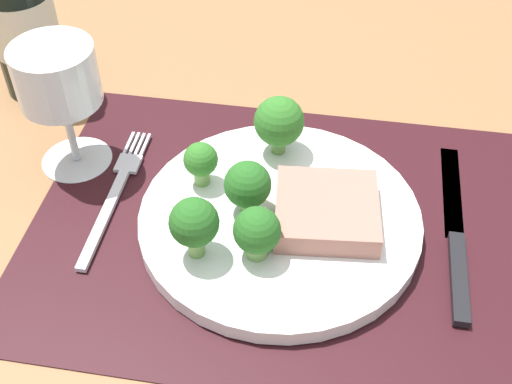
{
  "coord_description": "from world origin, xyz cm",
  "views": [
    {
      "loc": [
        4.78,
        -42.54,
        46.85
      ],
      "look_at": [
        -2.68,
        2.48,
        1.9
      ],
      "focal_mm": 46.75,
      "sensor_mm": 36.0,
      "label": 1
    }
  ],
  "objects_px": {
    "plate": "(280,220)",
    "steak": "(327,209)",
    "wine_glass": "(58,83)",
    "wine_bottle": "(20,11)",
    "fork": "(115,193)",
    "knife": "(456,240)"
  },
  "relations": [
    {
      "from": "knife",
      "to": "wine_bottle",
      "type": "relative_size",
      "value": 0.84
    },
    {
      "from": "fork",
      "to": "wine_glass",
      "type": "relative_size",
      "value": 1.4
    },
    {
      "from": "steak",
      "to": "wine_bottle",
      "type": "bearing_deg",
      "value": 153.49
    },
    {
      "from": "fork",
      "to": "wine_bottle",
      "type": "xyz_separation_m",
      "value": [
        -0.15,
        0.17,
        0.09
      ]
    },
    {
      "from": "knife",
      "to": "steak",
      "type": "bearing_deg",
      "value": -177.16
    },
    {
      "from": "plate",
      "to": "wine_glass",
      "type": "distance_m",
      "value": 0.25
    },
    {
      "from": "plate",
      "to": "steak",
      "type": "bearing_deg",
      "value": 2.38
    },
    {
      "from": "plate",
      "to": "knife",
      "type": "height_order",
      "value": "plate"
    },
    {
      "from": "plate",
      "to": "wine_bottle",
      "type": "height_order",
      "value": "wine_bottle"
    },
    {
      "from": "fork",
      "to": "wine_bottle",
      "type": "distance_m",
      "value": 0.24
    },
    {
      "from": "plate",
      "to": "fork",
      "type": "xyz_separation_m",
      "value": [
        -0.17,
        0.01,
        -0.01
      ]
    },
    {
      "from": "fork",
      "to": "knife",
      "type": "xyz_separation_m",
      "value": [
        0.33,
        -0.01,
        0.0
      ]
    },
    {
      "from": "plate",
      "to": "wine_bottle",
      "type": "bearing_deg",
      "value": 150.21
    },
    {
      "from": "fork",
      "to": "wine_bottle",
      "type": "relative_size",
      "value": 0.7
    },
    {
      "from": "plate",
      "to": "steak",
      "type": "xyz_separation_m",
      "value": [
        0.04,
        0.0,
        0.02
      ]
    },
    {
      "from": "steak",
      "to": "knife",
      "type": "relative_size",
      "value": 0.4
    },
    {
      "from": "fork",
      "to": "wine_bottle",
      "type": "bearing_deg",
      "value": 128.36
    },
    {
      "from": "wine_glass",
      "to": "steak",
      "type": "bearing_deg",
      "value": -12.28
    },
    {
      "from": "plate",
      "to": "steak",
      "type": "height_order",
      "value": "steak"
    },
    {
      "from": "knife",
      "to": "plate",
      "type": "bearing_deg",
      "value": -176.98
    },
    {
      "from": "fork",
      "to": "knife",
      "type": "height_order",
      "value": "knife"
    },
    {
      "from": "plate",
      "to": "fork",
      "type": "distance_m",
      "value": 0.17
    }
  ]
}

